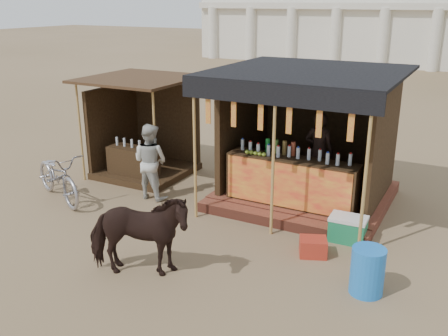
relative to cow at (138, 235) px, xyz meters
name	(u,v)px	position (x,y,z in m)	size (l,w,h in m)	color
ground	(179,258)	(0.24, 0.75, -0.69)	(120.00, 120.00, 0.00)	#846B4C
main_stall	(307,155)	(1.25, 4.10, 0.34)	(3.60, 3.61, 2.78)	brown
secondary_stall	(141,139)	(-2.93, 3.98, 0.16)	(2.40, 2.40, 2.38)	#392614
cow	(138,235)	(0.00, 0.00, 0.00)	(0.74, 1.63, 1.37)	black
motorbike	(58,176)	(-3.40, 1.71, -0.15)	(0.71, 2.04, 1.07)	#9C9BA3
bystander	(150,161)	(-1.75, 2.75, 0.13)	(0.79, 0.62, 1.63)	#BABBB4
blue_barrel	(367,271)	(3.22, 1.14, -0.33)	(0.49, 0.49, 0.72)	blue
red_crate	(313,247)	(2.17, 1.87, -0.54)	(0.44, 0.37, 0.30)	#AB2C1C
cooler	(348,229)	(2.54, 2.67, -0.45)	(0.65, 0.46, 0.46)	#1B7C4C
background_building	(397,1)	(-1.76, 30.69, 3.29)	(26.00, 7.45, 8.18)	silver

